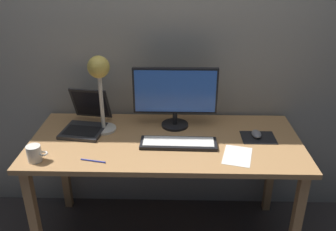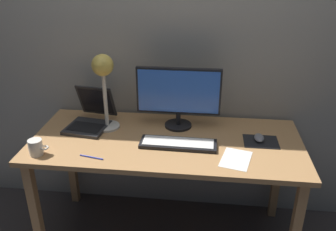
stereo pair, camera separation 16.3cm
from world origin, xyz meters
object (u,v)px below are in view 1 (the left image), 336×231
at_px(keyboard_main, 178,143).
at_px(mouse, 256,134).
at_px(monitor, 175,94).
at_px(pen, 93,161).
at_px(laptop, 87,118).
at_px(coffee_mug, 35,153).
at_px(desk_lamp, 99,78).

distance_m(keyboard_main, mouse, 0.48).
xyz_separation_m(monitor, pen, (-0.43, -0.43, -0.22)).
relative_size(laptop, coffee_mug, 3.15).
xyz_separation_m(keyboard_main, coffee_mug, (-0.76, -0.19, 0.03)).
distance_m(desk_lamp, mouse, 0.99).
height_order(monitor, desk_lamp, desk_lamp).
distance_m(mouse, pen, 0.97).
distance_m(keyboard_main, coffee_mug, 0.79).
relative_size(monitor, desk_lamp, 1.09).
distance_m(desk_lamp, coffee_mug, 0.56).
bearing_deg(monitor, laptop, -176.88).
relative_size(laptop, desk_lamp, 0.74).
xyz_separation_m(laptop, pen, (0.12, -0.40, -0.06)).
relative_size(monitor, mouse, 5.40).
bearing_deg(laptop, pen, -73.17).
bearing_deg(pen, keyboard_main, 22.46).
relative_size(mouse, coffee_mug, 0.86).
distance_m(keyboard_main, pen, 0.49).
height_order(keyboard_main, coffee_mug, coffee_mug).
bearing_deg(laptop, coffee_mug, -114.94).
xyz_separation_m(monitor, desk_lamp, (-0.44, -0.07, 0.12)).
xyz_separation_m(keyboard_main, desk_lamp, (-0.47, 0.18, 0.33)).
bearing_deg(mouse, keyboard_main, -166.91).
distance_m(laptop, pen, 0.42).
height_order(coffee_mug, pen, coffee_mug).
height_order(monitor, coffee_mug, monitor).
height_order(keyboard_main, mouse, mouse).
relative_size(keyboard_main, laptop, 1.26).
bearing_deg(desk_lamp, monitor, 8.57).
distance_m(monitor, desk_lamp, 0.47).
bearing_deg(laptop, mouse, -5.74).
distance_m(monitor, coffee_mug, 0.87).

